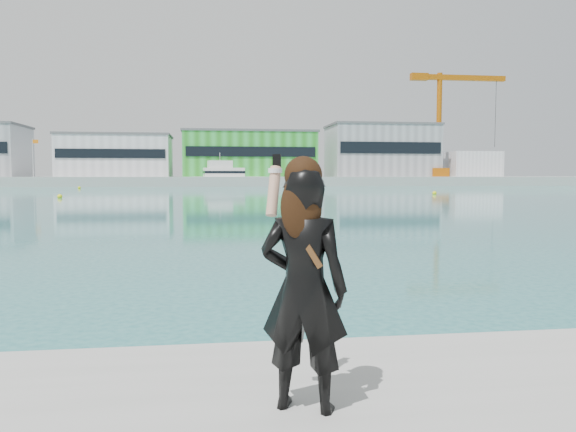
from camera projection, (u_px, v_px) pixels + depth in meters
name	position (u px, v px, depth m)	size (l,w,h in m)	color
far_quay	(215.00, 181.00, 132.47)	(320.00, 40.00, 2.00)	#9E9E99
warehouse_white	(117.00, 156.00, 127.02)	(24.48, 15.35, 9.50)	silver
warehouse_green	(249.00, 154.00, 131.12)	(30.60, 16.36, 10.50)	green
warehouse_grey_right	(381.00, 151.00, 135.46)	(25.50, 15.35, 12.50)	gray
ancillary_shed	(471.00, 164.00, 136.77)	(12.00, 10.00, 6.00)	silver
dock_crane	(444.00, 121.00, 130.88)	(23.00, 4.00, 24.00)	#D1640C
flagpole_left	(33.00, 155.00, 117.95)	(1.28, 0.16, 8.00)	silver
flagpole_right	(314.00, 157.00, 126.22)	(1.28, 0.16, 8.00)	silver
motor_yacht	(226.00, 177.00, 120.66)	(15.75, 6.17, 7.15)	white
buoy_near	(434.00, 194.00, 67.25)	(0.50, 0.50, 0.50)	#FFF50D
buoy_far	(79.00, 189.00, 96.76)	(0.50, 0.50, 0.50)	#FFF50D
buoy_extra	(60.00, 198.00, 56.39)	(0.50, 0.50, 0.50)	#FFF50D
woman	(303.00, 282.00, 3.46)	(0.65, 0.54, 1.60)	black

